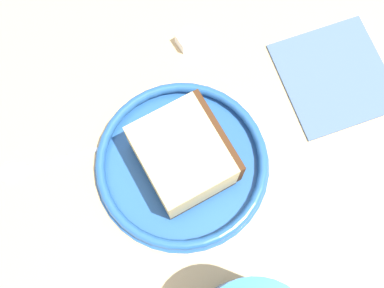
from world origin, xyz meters
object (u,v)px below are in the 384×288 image
cake_slice (184,155)px  small_plate (182,163)px  folded_napkin (335,76)px  teaspoon (29,166)px  sugar_cube (186,40)px

cake_slice → small_plate: bearing=-143.2°
folded_napkin → small_plate: bearing=-141.3°
cake_slice → folded_napkin: 19.67cm
teaspoon → folded_napkin: teaspoon is taller
teaspoon → cake_slice: bearing=8.8°
folded_napkin → sugar_cube: sugar_cube is taller
teaspoon → folded_napkin: size_ratio=0.98×
small_plate → teaspoon: size_ratio=1.54×
cake_slice → sugar_cube: cake_slice is taller
small_plate → teaspoon: (-15.79, -2.31, -0.50)cm
cake_slice → teaspoon: cake_slice is taller
small_plate → teaspoon: 15.97cm
small_plate → folded_napkin: 19.69cm
folded_napkin → teaspoon: bearing=-154.9°
small_plate → cake_slice: (0.22, 0.16, 2.62)cm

